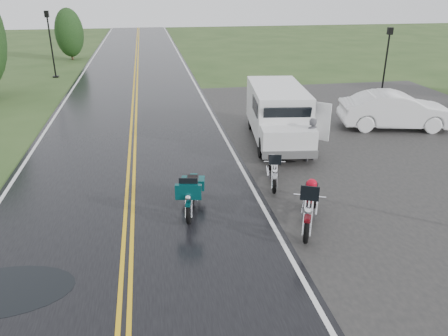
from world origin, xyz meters
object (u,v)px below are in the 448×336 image
at_px(motorcycle_silver, 275,177).
at_px(van_white, 263,129).
at_px(sedan_white, 396,111).
at_px(lamp_post_far_right, 385,64).
at_px(motorcycle_red, 308,218).
at_px(person_at_van, 311,140).
at_px(lamp_post_far_left, 51,45).
at_px(motorcycle_teal, 189,204).

xyz_separation_m(motorcycle_silver, van_white, (0.43, 3.09, 0.51)).
xyz_separation_m(sedan_white, lamp_post_far_right, (2.08, 5.00, 1.17)).
bearing_deg(lamp_post_far_right, motorcycle_silver, -131.18).
xyz_separation_m(motorcycle_red, person_at_van, (2.04, 5.29, 0.07)).
distance_m(motorcycle_red, lamp_post_far_left, 25.31).
bearing_deg(sedan_white, lamp_post_far_right, -9.84).
height_order(lamp_post_far_left, lamp_post_far_right, lamp_post_far_left).
relative_size(motorcycle_red, motorcycle_silver, 1.21).
height_order(person_at_van, lamp_post_far_right, lamp_post_far_right).
height_order(person_at_van, lamp_post_far_left, lamp_post_far_left).
bearing_deg(lamp_post_far_right, motorcycle_red, -124.61).
height_order(motorcycle_teal, van_white, van_white).
bearing_deg(motorcycle_silver, sedan_white, 50.50).
xyz_separation_m(motorcycle_red, motorcycle_silver, (-0.01, 2.81, -0.12)).
distance_m(person_at_van, lamp_post_far_right, 10.87).
distance_m(motorcycle_teal, person_at_van, 6.16).
height_order(motorcycle_teal, lamp_post_far_left, lamp_post_far_left).
bearing_deg(lamp_post_far_left, sedan_white, -41.23).
bearing_deg(motorcycle_silver, motorcycle_red, -77.06).
xyz_separation_m(van_white, lamp_post_far_right, (8.81, 7.46, 0.85)).
bearing_deg(motorcycle_teal, van_white, 65.26).
bearing_deg(motorcycle_teal, lamp_post_far_right, 55.54).
bearing_deg(sedan_white, motorcycle_silver, 140.54).
xyz_separation_m(motorcycle_teal, lamp_post_far_left, (-7.10, 21.82, 1.58)).
height_order(sedan_white, lamp_post_far_right, lamp_post_far_right).
distance_m(motorcycle_red, van_white, 5.93).
height_order(motorcycle_silver, van_white, van_white).
height_order(motorcycle_silver, sedan_white, sedan_white).
xyz_separation_m(motorcycle_red, lamp_post_far_left, (-9.86, 23.26, 1.50)).
bearing_deg(sedan_white, motorcycle_red, 152.21).
relative_size(person_at_van, lamp_post_far_left, 0.36).
height_order(motorcycle_silver, lamp_post_far_left, lamp_post_far_left).
bearing_deg(sedan_white, person_at_van, 133.73).
bearing_deg(motorcycle_teal, person_at_van, 49.44).
xyz_separation_m(motorcycle_teal, person_at_van, (4.80, 3.85, 0.16)).
relative_size(motorcycle_red, lamp_post_far_left, 0.55).
bearing_deg(lamp_post_far_left, van_white, -59.38).
xyz_separation_m(motorcycle_teal, van_white, (3.17, 4.46, 0.48)).
xyz_separation_m(sedan_white, lamp_post_far_left, (-17.00, 14.90, 1.42)).
distance_m(motorcycle_silver, lamp_post_far_left, 22.76).
relative_size(person_at_van, lamp_post_far_right, 0.40).
xyz_separation_m(motorcycle_teal, motorcycle_silver, (2.75, 1.37, -0.04)).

